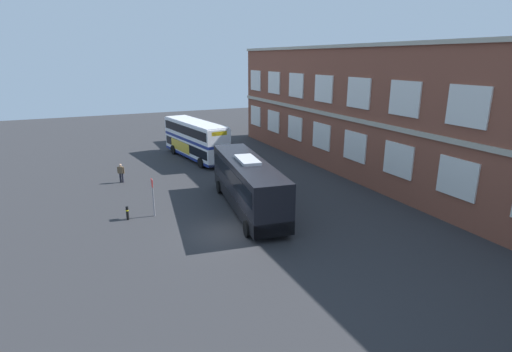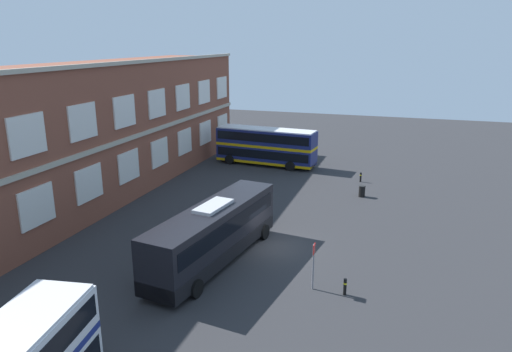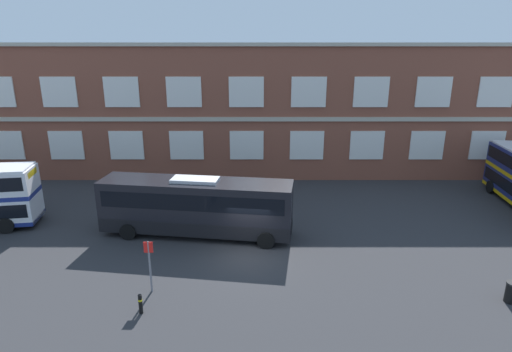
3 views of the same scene
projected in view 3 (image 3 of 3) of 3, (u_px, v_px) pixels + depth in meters
The scene contains 5 objects.
ground_plane at pixel (250, 240), 26.51m from camera, with size 120.00×120.00×0.00m, color #2B2B2D.
brick_terminal_building at pixel (249, 109), 40.01m from camera, with size 57.47×8.19×11.74m.
touring_coach at pixel (198, 207), 26.71m from camera, with size 12.24×4.22×3.80m.
bus_stand_flag at pixel (151, 262), 20.62m from camera, with size 0.44×0.10×2.70m.
safety_bollard_west at pixel (142, 303), 19.27m from camera, with size 0.19×0.19×0.95m.
Camera 3 is at (0.45, -22.05, 11.84)m, focal length 29.84 mm.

